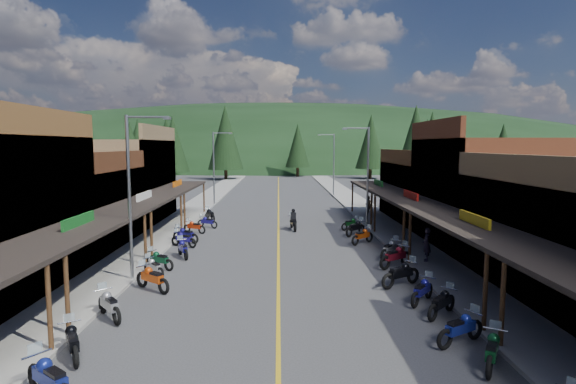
{
  "coord_description": "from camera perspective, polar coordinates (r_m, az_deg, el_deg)",
  "views": [
    {
      "loc": [
        0.02,
        -27.38,
        6.6
      ],
      "look_at": [
        0.74,
        6.86,
        3.0
      ],
      "focal_mm": 28.0,
      "sensor_mm": 36.0,
      "label": 1
    }
  ],
  "objects": [
    {
      "name": "bike_east_6",
      "position": [
        25.1,
        13.51,
        -7.83
      ],
      "size": [
        2.37,
        1.98,
        1.34
      ],
      "primitive_type": null,
      "rotation": [
        0.0,
        0.0,
        -0.96
      ],
      "color": "maroon",
      "rests_on": "ground"
    },
    {
      "name": "streetlight_2",
      "position": [
        36.12,
        9.87,
        2.52
      ],
      "size": [
        2.16,
        0.18,
        8.0
      ],
      "color": "gray",
      "rests_on": "ground"
    },
    {
      "name": "shop_west_2",
      "position": [
        32.43,
        -26.34,
        -1.83
      ],
      "size": [
        10.9,
        9.0,
        6.2
      ],
      "color": "#3F2111",
      "rests_on": "ground"
    },
    {
      "name": "bike_east_3",
      "position": [
        18.75,
        18.95,
        -13.02
      ],
      "size": [
        1.96,
        1.94,
        1.18
      ],
      "primitive_type": null,
      "rotation": [
        0.0,
        0.0,
        -0.79
      ],
      "color": "black",
      "rests_on": "ground"
    },
    {
      "name": "streetlight_1",
      "position": [
        49.92,
        -9.25,
        3.47
      ],
      "size": [
        2.16,
        0.18,
        8.0
      ],
      "color": "gray",
      "rests_on": "ground"
    },
    {
      "name": "pine_4",
      "position": [
        89.21,
        10.49,
        6.31
      ],
      "size": [
        5.88,
        5.88,
        12.5
      ],
      "color": "black",
      "rests_on": "ground"
    },
    {
      "name": "bike_east_8",
      "position": [
        30.49,
        9.44,
        -5.42
      ],
      "size": [
        2.05,
        1.93,
        1.21
      ],
      "primitive_type": null,
      "rotation": [
        0.0,
        0.0,
        -0.85
      ],
      "color": "#B03E0C",
      "rests_on": "ground"
    },
    {
      "name": "bike_east_5",
      "position": [
        21.92,
        14.14,
        -9.9
      ],
      "size": [
        2.38,
        1.87,
        1.32
      ],
      "primitive_type": null,
      "rotation": [
        0.0,
        0.0,
        -1.02
      ],
      "color": "black",
      "rests_on": "ground"
    },
    {
      "name": "shop_east_2",
      "position": [
        32.32,
        24.0,
        0.01
      ],
      "size": [
        10.9,
        9.0,
        8.2
      ],
      "color": "#562B19",
      "rests_on": "ground"
    },
    {
      "name": "pedestrian_east_b",
      "position": [
        43.64,
        10.11,
        -1.54
      ],
      "size": [
        0.88,
        0.83,
        1.58
      ],
      "primitive_type": "imported",
      "rotation": [
        0.0,
        0.0,
        3.83
      ],
      "color": "brown",
      "rests_on": "sidewalk_east"
    },
    {
      "name": "shop_east_3",
      "position": [
        41.25,
        18.25,
        0.04
      ],
      "size": [
        10.9,
        10.2,
        6.2
      ],
      "color": "#4C2D16",
      "rests_on": "ground"
    },
    {
      "name": "centerline",
      "position": [
        47.84,
        -1.22,
        -1.92
      ],
      "size": [
        0.15,
        90.0,
        0.01
      ],
      "primitive_type": "cube",
      "color": "gold",
      "rests_on": "ground"
    },
    {
      "name": "sidewalk_west",
      "position": [
        48.62,
        -11.53,
        -1.84
      ],
      "size": [
        3.4,
        94.0,
        0.15
      ],
      "primitive_type": "cube",
      "color": "gray",
      "rests_on": "ground"
    },
    {
      "name": "bike_west_2",
      "position": [
        16.07,
        -25.71,
        -16.58
      ],
      "size": [
        1.64,
        2.13,
        1.18
      ],
      "primitive_type": null,
      "rotation": [
        0.0,
        0.0,
        0.53
      ],
      "color": "black",
      "rests_on": "ground"
    },
    {
      "name": "bike_west_3",
      "position": [
        18.77,
        -21.77,
        -13.02
      ],
      "size": [
        1.93,
        2.14,
        1.24
      ],
      "primitive_type": null,
      "rotation": [
        0.0,
        0.0,
        0.68
      ],
      "color": "gray",
      "rests_on": "ground"
    },
    {
      "name": "bike_west_6",
      "position": [
        25.06,
        -16.02,
        -8.17
      ],
      "size": [
        2.02,
        1.64,
        1.13
      ],
      "primitive_type": null,
      "rotation": [
        0.0,
        0.0,
        0.99
      ],
      "color": "#0C4025",
      "rests_on": "ground"
    },
    {
      "name": "pine_3",
      "position": [
        93.47,
        1.24,
        5.93
      ],
      "size": [
        5.04,
        5.04,
        11.0
      ],
      "color": "black",
      "rests_on": "ground"
    },
    {
      "name": "bike_west_7",
      "position": [
        27.24,
        -13.2,
        -6.92
      ],
      "size": [
        1.49,
        2.14,
        1.17
      ],
      "primitive_type": null,
      "rotation": [
        0.0,
        0.0,
        0.44
      ],
      "color": "navy",
      "rests_on": "ground"
    },
    {
      "name": "pine_11",
      "position": [
        68.37,
        15.88,
        6.26
      ],
      "size": [
        5.82,
        5.82,
        12.4
      ],
      "color": "black",
      "rests_on": "ground"
    },
    {
      "name": "pine_6",
      "position": [
        102.3,
        25.62,
        5.35
      ],
      "size": [
        5.04,
        5.04,
        11.0
      ],
      "color": "black",
      "rests_on": "ground"
    },
    {
      "name": "pine_9",
      "position": [
        76.25,
        17.21,
        5.57
      ],
      "size": [
        4.93,
        4.93,
        10.8
      ],
      "color": "black",
      "rests_on": "ground"
    },
    {
      "name": "bike_west_10",
      "position": [
        34.38,
        -11.82,
        -4.27
      ],
      "size": [
        2.01,
        1.42,
        1.1
      ],
      "primitive_type": null,
      "rotation": [
        0.0,
        0.0,
        1.11
      ],
      "color": "red",
      "rests_on": "ground"
    },
    {
      "name": "shop_west_3",
      "position": [
        41.19,
        -20.79,
        1.32
      ],
      "size": [
        10.9,
        10.2,
        8.2
      ],
      "color": "brown",
      "rests_on": "ground"
    },
    {
      "name": "bike_east_9",
      "position": [
        33.16,
        8.57,
        -4.42
      ],
      "size": [
        2.09,
        2.13,
        1.28
      ],
      "primitive_type": null,
      "rotation": [
        0.0,
        0.0,
        -0.77
      ],
      "color": "black",
      "rests_on": "ground"
    },
    {
      "name": "pine_0",
      "position": [
        97.93,
        -25.44,
        5.35
      ],
      "size": [
        5.04,
        5.04,
        11.0
      ],
      "color": "black",
      "rests_on": "ground"
    },
    {
      "name": "streetlight_0",
      "position": [
        22.59,
        -19.18,
        0.23
      ],
      "size": [
        2.16,
        0.18,
        8.0
      ],
      "color": "gray",
      "rests_on": "ground"
    },
    {
      "name": "bike_west_12",
      "position": [
        39.55,
        -9.88,
        -2.79
      ],
      "size": [
        1.65,
        2.26,
        1.24
      ],
      "primitive_type": null,
      "rotation": [
        0.0,
        0.0,
        0.48
      ],
      "color": "black",
      "rests_on": "ground"
    },
    {
      "name": "rider_on_bike",
      "position": [
        34.9,
        0.67,
        -3.75
      ],
      "size": [
        1.05,
        2.34,
        1.72
      ],
      "rotation": [
        0.0,
        0.0,
        0.14
      ],
      "color": "black",
      "rests_on": "ground"
    },
    {
      "name": "ridge_hill",
      "position": [
        162.52,
        -1.21,
        3.67
      ],
      "size": [
        310.0,
        140.0,
        60.0
      ],
      "primitive_type": "ellipsoid",
      "color": "black",
      "rests_on": "ground"
    },
    {
      "name": "bike_west_5",
      "position": [
        23.82,
        -16.69,
        -9.02
      ],
      "size": [
        1.72,
        1.77,
        1.06
      ],
      "primitive_type": null,
      "rotation": [
        0.0,
        0.0,
        0.76
      ],
      "color": "#9FA0A4",
      "rests_on": "ground"
    },
    {
      "name": "bike_west_9",
      "position": [
        31.24,
        -12.89,
        -5.22
      ],
      "size": [
        2.19,
        1.64,
        1.21
      ],
      "primitive_type": null,
      "rotation": [
        0.0,
        0.0,
        1.06
      ],
      "color": "navy",
      "rests_on": "ground"
    },
    {
      "name": "pine_2",
      "position": [
        85.98,
        -7.95,
        6.87
      ],
      "size": [
        6.72,
        6.72,
        14.0
      ],
      "color": "black",
      "rests_on": "ground"
    },
    {
      "name": "bike_east_2",
      "position": [
        16.5,
        21.07,
        -15.71
      ],
      "size": [
        2.19,
        1.66,
        1.21
      ],
      "primitive_type": null,
      "rotation": [
        0.0,
        0.0,
        -1.05
      ],
      "color": "navy",
      "rests_on": "ground"
    },
    {
      "name": "bike_east_1",
      "position": [
        15.29,
        24.53,
        -17.68
      ],
      "size": [
        1.68,
        2.15,
        1.19
      ],
      "primitive_type": null,
      "rotation": [
        0.0,
        0.0,
        -0.55
      ],
      "color": "#0C401D",
      "rests_on": "ground"
    },
    {
      "name": "pine_8",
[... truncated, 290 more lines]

